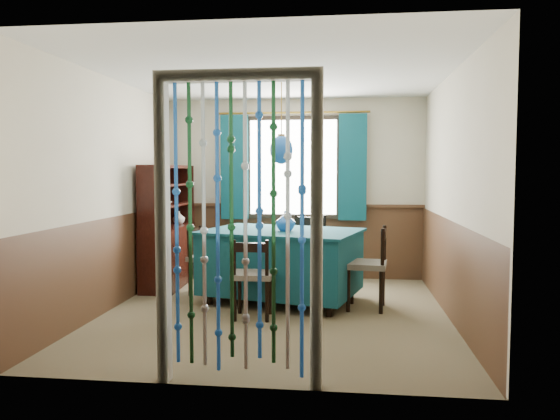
# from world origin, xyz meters

# --- Properties ---
(floor) EXTENTS (4.00, 4.00, 0.00)m
(floor) POSITION_xyz_m (0.00, 0.00, 0.00)
(floor) COLOR brown
(floor) RESTS_ON ground
(ceiling) EXTENTS (4.00, 4.00, 0.00)m
(ceiling) POSITION_xyz_m (0.00, 0.00, 2.50)
(ceiling) COLOR silver
(ceiling) RESTS_ON ground
(wall_back) EXTENTS (3.60, 0.00, 3.60)m
(wall_back) POSITION_xyz_m (0.00, 2.00, 1.25)
(wall_back) COLOR beige
(wall_back) RESTS_ON ground
(wall_front) EXTENTS (3.60, 0.00, 3.60)m
(wall_front) POSITION_xyz_m (0.00, -2.00, 1.25)
(wall_front) COLOR beige
(wall_front) RESTS_ON ground
(wall_left) EXTENTS (0.00, 4.00, 4.00)m
(wall_left) POSITION_xyz_m (-1.80, 0.00, 1.25)
(wall_left) COLOR beige
(wall_left) RESTS_ON ground
(wall_right) EXTENTS (0.00, 4.00, 4.00)m
(wall_right) POSITION_xyz_m (1.80, 0.00, 1.25)
(wall_right) COLOR beige
(wall_right) RESTS_ON ground
(wainscot_back) EXTENTS (3.60, 0.00, 3.60)m
(wainscot_back) POSITION_xyz_m (0.00, 1.99, 0.50)
(wainscot_back) COLOR #482D1B
(wainscot_back) RESTS_ON ground
(wainscot_front) EXTENTS (3.60, 0.00, 3.60)m
(wainscot_front) POSITION_xyz_m (0.00, -1.99, 0.50)
(wainscot_front) COLOR #482D1B
(wainscot_front) RESTS_ON ground
(wainscot_left) EXTENTS (0.00, 4.00, 4.00)m
(wainscot_left) POSITION_xyz_m (-1.79, 0.00, 0.50)
(wainscot_left) COLOR #482D1B
(wainscot_left) RESTS_ON ground
(wainscot_right) EXTENTS (0.00, 4.00, 4.00)m
(wainscot_right) POSITION_xyz_m (1.79, 0.00, 0.50)
(wainscot_right) COLOR #482D1B
(wainscot_right) RESTS_ON ground
(window) EXTENTS (1.32, 0.12, 1.42)m
(window) POSITION_xyz_m (0.00, 1.95, 1.55)
(window) COLOR black
(window) RESTS_ON wall_back
(doorway) EXTENTS (1.16, 0.12, 2.18)m
(doorway) POSITION_xyz_m (0.00, -1.94, 1.05)
(doorway) COLOR silver
(doorway) RESTS_ON ground
(dining_table) EXTENTS (1.95, 1.57, 0.83)m
(dining_table) POSITION_xyz_m (0.01, 0.52, 0.47)
(dining_table) COLOR #0E404C
(dining_table) RESTS_ON floor
(chair_near) EXTENTS (0.42, 0.40, 0.82)m
(chair_near) POSITION_xyz_m (-0.20, -0.24, 0.44)
(chair_near) COLOR black
(chair_near) RESTS_ON floor
(chair_far) EXTENTS (0.55, 0.53, 0.94)m
(chair_far) POSITION_xyz_m (0.24, 1.22, 0.50)
(chair_far) COLOR black
(chair_far) RESTS_ON floor
(chair_left) EXTENTS (0.45, 0.46, 0.82)m
(chair_left) POSITION_xyz_m (-0.97, 0.82, 0.44)
(chair_left) COLOR black
(chair_left) RESTS_ON floor
(chair_right) EXTENTS (0.47, 0.49, 0.90)m
(chair_right) POSITION_xyz_m (0.99, 0.30, 0.48)
(chair_right) COLOR black
(chair_right) RESTS_ON floor
(sideboard) EXTENTS (0.45, 1.22, 1.57)m
(sideboard) POSITION_xyz_m (-1.57, 1.20, 0.56)
(sideboard) COLOR black
(sideboard) RESTS_ON floor
(pendant_lamp) EXTENTS (0.26, 0.26, 0.92)m
(pendant_lamp) POSITION_xyz_m (0.01, 0.52, 1.74)
(pendant_lamp) COLOR olive
(pendant_lamp) RESTS_ON ceiling
(vase_table) EXTENTS (0.20, 0.20, 0.20)m
(vase_table) POSITION_xyz_m (0.06, 0.43, 0.93)
(vase_table) COLOR #174D9F
(vase_table) RESTS_ON dining_table
(bowl_shelf) EXTENTS (0.25, 0.25, 0.05)m
(bowl_shelf) POSITION_xyz_m (-1.51, 0.96, 1.10)
(bowl_shelf) COLOR beige
(bowl_shelf) RESTS_ON sideboard
(vase_sideboard) EXTENTS (0.22, 0.22, 0.19)m
(vase_sideboard) POSITION_xyz_m (-1.51, 1.51, 0.88)
(vase_sideboard) COLOR beige
(vase_sideboard) RESTS_ON sideboard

